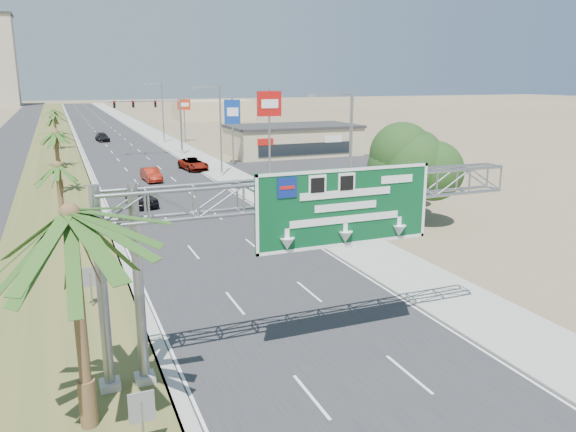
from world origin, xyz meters
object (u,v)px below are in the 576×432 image
(sign_gantry, at_px, (303,207))
(car_mid_lane, at_px, (151,175))
(signal_mast, at_px, (167,121))
(pole_sign_red_near, at_px, (269,110))
(car_right_lane, at_px, (193,164))
(car_far, at_px, (102,137))
(palm_near, at_px, (70,215))
(car_left_lane, at_px, (141,196))
(pole_sign_blue, at_px, (232,115))
(pole_sign_red_far, at_px, (184,108))
(store_building, at_px, (292,141))

(sign_gantry, distance_m, car_mid_lane, 42.09)
(signal_mast, bearing_deg, pole_sign_red_near, -80.38)
(car_right_lane, xyz_separation_m, car_far, (-7.56, 37.26, -0.04))
(palm_near, xyz_separation_m, car_far, (7.14, 86.73, -6.24))
(signal_mast, relative_size, car_right_lane, 1.95)
(car_left_lane, bearing_deg, car_right_lane, 56.31)
(car_mid_lane, bearing_deg, pole_sign_blue, 30.38)
(signal_mast, relative_size, car_far, 2.15)
(pole_sign_red_far, bearing_deg, palm_near, -104.24)
(car_right_lane, bearing_deg, car_mid_lane, -142.53)
(car_mid_lane, bearing_deg, signal_mast, 70.14)
(car_left_lane, relative_size, pole_sign_red_far, 0.65)
(store_building, relative_size, pole_sign_red_near, 1.85)
(pole_sign_red_near, bearing_deg, pole_sign_red_far, 88.54)
(car_right_lane, bearing_deg, sign_gantry, -104.84)
(car_far, height_order, pole_sign_red_far, pole_sign_red_far)
(signal_mast, bearing_deg, car_left_lane, -104.45)
(pole_sign_red_near, height_order, pole_sign_red_far, pole_sign_red_near)
(car_left_lane, bearing_deg, signal_mast, 67.91)
(car_far, relative_size, pole_sign_red_far, 0.64)
(sign_gantry, height_order, car_right_lane, sign_gantry)
(palm_near, bearing_deg, car_mid_lane, 78.62)
(sign_gantry, xyz_separation_m, signal_mast, (6.23, 62.05, -1.21))
(sign_gantry, distance_m, signal_mast, 62.37)
(car_mid_lane, distance_m, pole_sign_blue, 15.22)
(car_mid_lane, relative_size, car_right_lane, 0.83)
(car_far, height_order, pole_sign_red_near, pole_sign_red_near)
(car_mid_lane, xyz_separation_m, pole_sign_blue, (11.62, 8.10, 5.58))
(palm_near, bearing_deg, pole_sign_blue, 68.48)
(store_building, distance_m, car_far, 37.50)
(pole_sign_blue, bearing_deg, car_far, 110.79)
(car_far, bearing_deg, car_mid_lane, -93.21)
(car_far, xyz_separation_m, pole_sign_red_near, (12.10, -51.42, 7.03))
(car_mid_lane, bearing_deg, car_left_lane, -107.31)
(car_left_lane, xyz_separation_m, pole_sign_blue, (14.31, 19.89, 5.46))
(sign_gantry, distance_m, pole_sign_blue, 51.33)
(sign_gantry, height_order, pole_sign_red_far, sign_gantry)
(car_left_lane, distance_m, car_far, 54.86)
(car_left_lane, height_order, car_mid_lane, car_left_lane)
(signal_mast, bearing_deg, palm_near, -102.66)
(car_left_lane, xyz_separation_m, pole_sign_red_near, (13.13, 3.43, 6.89))
(pole_sign_red_far, bearing_deg, pole_sign_red_near, -91.46)
(palm_near, xyz_separation_m, pole_sign_blue, (20.41, 51.77, -0.63))
(pole_sign_red_near, bearing_deg, signal_mast, 99.62)
(car_mid_lane, relative_size, pole_sign_red_far, 0.58)
(car_right_lane, relative_size, pole_sign_blue, 0.63)
(store_building, relative_size, pole_sign_blue, 2.15)
(palm_near, distance_m, signal_mast, 65.60)
(car_mid_lane, distance_m, pole_sign_red_far, 38.81)
(car_mid_lane, bearing_deg, car_right_lane, 39.97)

